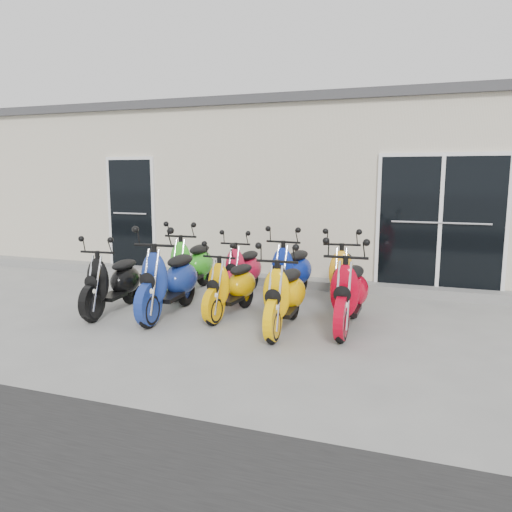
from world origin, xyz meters
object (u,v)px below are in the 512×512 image
Objects in this scene: scooter_front_orange_a at (231,277)px; scooter_back_blue at (291,263)px; scooter_front_black at (112,273)px; scooter_front_red at (350,282)px; scooter_front_orange_b at (284,285)px; scooter_back_yellow at (342,266)px; scooter_back_green at (191,256)px; scooter_front_blue at (169,270)px; scooter_back_red at (243,262)px.

scooter_back_blue is (0.57, 1.08, 0.06)m from scooter_front_orange_a.
scooter_front_black is 3.33m from scooter_front_red.
scooter_front_black reaches higher than scooter_front_orange_a.
scooter_front_orange_b is 0.97× the size of scooter_back_yellow.
scooter_front_red is 3.03m from scooter_back_green.
scooter_front_orange_a is 0.97m from scooter_front_orange_b.
scooter_back_yellow is (2.18, 1.37, -0.04)m from scooter_front_blue.
scooter_front_red is 2.26m from scooter_back_red.
scooter_back_green reaches higher than scooter_back_blue.
scooter_front_blue is 1.07× the size of scooter_back_yellow.
scooter_front_blue is 2.57m from scooter_back_yellow.
scooter_back_red is at bearing 179.05° from scooter_back_blue.
scooter_back_blue is at bearing 67.14° from scooter_front_orange_a.
scooter_front_orange_a is 1.22m from scooter_back_blue.
scooter_front_orange_b is 2.51m from scooter_back_green.
scooter_front_red reaches higher than scooter_back_red.
scooter_back_red is (-0.26, 1.15, 0.01)m from scooter_front_orange_a.
scooter_front_orange_a is at bearing 16.12° from scooter_front_blue.
scooter_front_blue is 1.06× the size of scooter_back_green.
scooter_front_orange_a is (1.67, 0.40, -0.03)m from scooter_front_black.
scooter_back_red is (1.40, 1.55, -0.01)m from scooter_front_black.
scooter_front_black is 1.05× the size of scooter_front_orange_a.
scooter_back_blue reaches higher than scooter_front_orange_b.
scooter_front_red is at bearing -42.98° from scooter_back_blue.
scooter_front_orange_a is 1.65m from scooter_front_red.
scooter_back_yellow is at bearing 28.81° from scooter_front_blue.
scooter_front_orange_b is 1.05× the size of scooter_back_red.
scooter_back_blue is 0.80m from scooter_back_yellow.
scooter_front_orange_a is 0.93× the size of scooter_front_orange_b.
scooter_front_black is 0.86m from scooter_front_blue.
scooter_front_red reaches higher than scooter_front_black.
scooter_front_black is 0.94× the size of scooter_back_yellow.
scooter_back_green is (-2.81, 1.13, 0.00)m from scooter_front_red.
scooter_back_green is at bearing 142.12° from scooter_front_orange_a.
scooter_front_orange_a is 1.74m from scooter_back_yellow.
scooter_back_yellow is (0.47, 1.47, 0.02)m from scooter_front_orange_b.
scooter_back_red is (-1.91, 1.21, -0.06)m from scooter_front_red.
scooter_front_orange_b is at bearing -115.06° from scooter_back_yellow.
scooter_front_orange_a is 0.90× the size of scooter_back_blue.
scooter_front_orange_b is at bearing -54.37° from scooter_back_red.
scooter_back_green is 1.02× the size of scooter_back_blue.
scooter_back_red is at bearing 65.59° from scooter_front_blue.
scooter_front_red is at bearing -33.50° from scooter_back_red.
scooter_back_green is at bearing -176.34° from scooter_back_red.
scooter_front_orange_b is 0.95× the size of scooter_back_green.
scooter_front_red is (2.47, 0.23, -0.04)m from scooter_front_blue.
scooter_front_orange_a is (0.82, 0.29, -0.10)m from scooter_front_blue.
scooter_front_red is 1.58m from scooter_back_blue.
scooter_back_red is (-1.15, 1.53, -0.03)m from scooter_front_orange_b.
scooter_back_blue is at bearing 172.84° from scooter_back_yellow.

